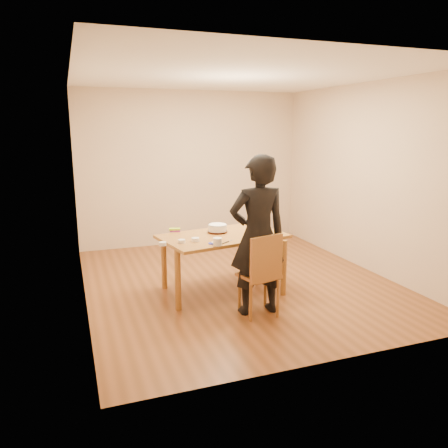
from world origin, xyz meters
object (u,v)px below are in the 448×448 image
object	(u,v)px
dining_table	(223,236)
cake_plate	(217,232)
dining_chair	(259,275)
person	(258,236)
cake	(217,228)

from	to	relation	value
dining_table	cake_plate	size ratio (longest dim) A/B	5.86
dining_chair	person	xyz separation A→B (m)	(0.00, 0.05, 0.45)
dining_chair	cake	bearing A→B (deg)	85.19
dining_table	person	xyz separation A→B (m)	(0.15, -0.73, 0.17)
dining_table	dining_chair	distance (m)	0.84
cake_plate	cake	xyz separation A→B (m)	(0.00, 0.00, 0.05)
cake_plate	person	world-z (taller)	person
dining_chair	person	bearing A→B (deg)	75.08
dining_chair	cake_plate	distance (m)	0.99
dining_chair	cake_plate	xyz separation A→B (m)	(-0.17, 0.93, 0.31)
dining_table	cake_plate	bearing A→B (deg)	84.90
cake_plate	cake	bearing A→B (deg)	0.00
person	cake	bearing A→B (deg)	-76.91
cake	cake_plate	bearing A→B (deg)	0.00
dining_chair	person	size ratio (longest dim) A/B	0.21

